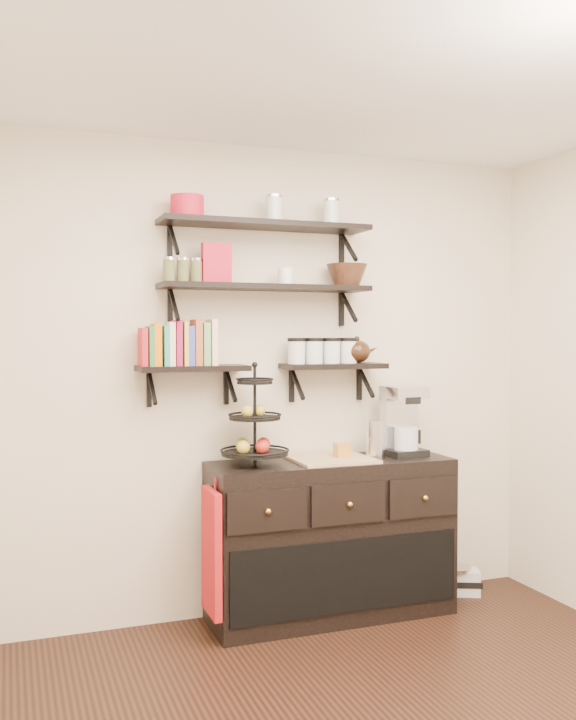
{
  "coord_description": "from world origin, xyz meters",
  "views": [
    {
      "loc": [
        -1.38,
        -2.45,
        1.63
      ],
      "look_at": [
        -0.04,
        1.15,
        1.49
      ],
      "focal_mm": 38.0,
      "sensor_mm": 36.0,
      "label": 1
    }
  ],
  "objects_px": {
    "fruit_stand": "(255,431)",
    "coffee_maker": "(402,422)",
    "radio": "(456,580)",
    "sideboard": "(331,538)"
  },
  "relations": [
    {
      "from": "sideboard",
      "to": "coffee_maker",
      "type": "relative_size",
      "value": 3.4
    },
    {
      "from": "sideboard",
      "to": "fruit_stand",
      "type": "relative_size",
      "value": 2.58
    },
    {
      "from": "coffee_maker",
      "to": "radio",
      "type": "bearing_deg",
      "value": 0.87
    },
    {
      "from": "fruit_stand",
      "to": "coffee_maker",
      "type": "height_order",
      "value": "fruit_stand"
    },
    {
      "from": "coffee_maker",
      "to": "radio",
      "type": "relative_size",
      "value": 1.29
    },
    {
      "from": "fruit_stand",
      "to": "sideboard",
      "type": "bearing_deg",
      "value": -0.52
    },
    {
      "from": "sideboard",
      "to": "radio",
      "type": "relative_size",
      "value": 4.37
    },
    {
      "from": "radio",
      "to": "sideboard",
      "type": "bearing_deg",
      "value": -151.16
    },
    {
      "from": "fruit_stand",
      "to": "coffee_maker",
      "type": "bearing_deg",
      "value": 1.48
    },
    {
      "from": "sideboard",
      "to": "fruit_stand",
      "type": "distance_m",
      "value": 0.78
    }
  ]
}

